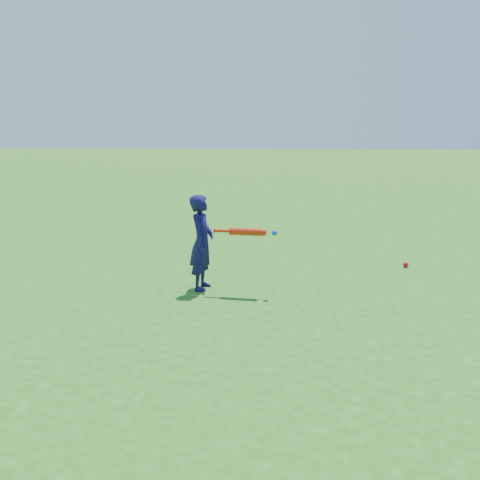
{
  "coord_description": "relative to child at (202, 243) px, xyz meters",
  "views": [
    {
      "loc": [
        0.55,
        -7.03,
        2.11
      ],
      "look_at": [
        0.06,
        -0.45,
        0.67
      ],
      "focal_mm": 40.0,
      "sensor_mm": 36.0,
      "label": 1
    }
  ],
  "objects": [
    {
      "name": "bat_swing",
      "position": [
        0.62,
        -0.12,
        0.17
      ],
      "size": [
        0.8,
        0.15,
        0.09
      ],
      "rotation": [
        0.0,
        0.0,
        -0.11
      ],
      "color": "red",
      "rests_on": "ground"
    },
    {
      "name": "ground",
      "position": [
        0.44,
        0.39,
        -0.62
      ],
      "size": [
        80.0,
        80.0,
        0.0
      ],
      "primitive_type": "plane",
      "color": "#215F16",
      "rests_on": "ground"
    },
    {
      "name": "ground_ball_red",
      "position": [
        2.9,
        1.29,
        -0.58
      ],
      "size": [
        0.08,
        0.08,
        0.08
      ],
      "primitive_type": "sphere",
      "color": "red",
      "rests_on": "ground"
    },
    {
      "name": "child",
      "position": [
        0.0,
        0.0,
        0.0
      ],
      "size": [
        0.34,
        0.48,
        1.24
      ],
      "primitive_type": "imported",
      "rotation": [
        0.0,
        0.0,
        1.46
      ],
      "color": "#140F48",
      "rests_on": "ground"
    }
  ]
}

